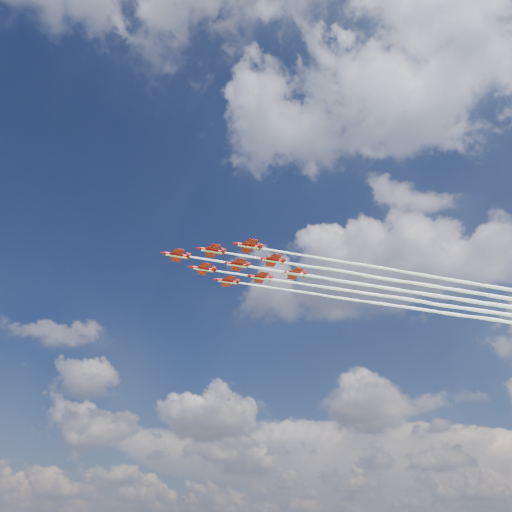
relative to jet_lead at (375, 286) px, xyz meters
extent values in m
cylinder|color=#A50909|center=(-54.75, -50.98, 0.00)|extent=(6.27, 5.94, 1.04)
cone|color=#A50909|center=(-58.22, -54.21, 0.00)|extent=(2.10, 2.06, 1.04)
cone|color=#A50909|center=(-51.48, -47.94, 0.00)|extent=(1.69, 1.67, 0.95)
ellipsoid|color=black|center=(-56.14, -52.27, 0.43)|extent=(2.03, 1.98, 0.68)
cube|color=#A50909|center=(-54.40, -50.65, -0.05)|extent=(8.18, 8.46, 0.13)
cube|color=#A50909|center=(-51.97, -48.39, 0.00)|extent=(3.30, 3.41, 0.11)
cube|color=#A50909|center=(-51.83, -48.26, 0.85)|extent=(1.20, 1.13, 1.71)
cube|color=white|center=(-54.75, -50.98, -0.48)|extent=(5.79, 5.48, 0.11)
cylinder|color=#A50909|center=(-42.53, -48.57, 0.00)|extent=(6.27, 5.94, 1.04)
cone|color=#A50909|center=(-46.00, -51.80, 0.00)|extent=(2.10, 2.06, 1.04)
cone|color=#A50909|center=(-39.26, -45.53, 0.00)|extent=(1.69, 1.67, 0.95)
ellipsoid|color=black|center=(-43.92, -49.86, 0.43)|extent=(2.03, 1.98, 0.68)
cube|color=#A50909|center=(-42.18, -48.24, -0.05)|extent=(8.18, 8.46, 0.13)
cube|color=#A50909|center=(-39.75, -45.98, 0.00)|extent=(3.30, 3.41, 0.11)
cube|color=#A50909|center=(-39.61, -45.85, 0.85)|extent=(1.20, 1.13, 1.71)
cube|color=white|center=(-42.53, -48.57, -0.48)|extent=(5.79, 5.48, 0.11)
cylinder|color=#A50909|center=(-51.48, -38.96, 0.00)|extent=(6.27, 5.94, 1.04)
cone|color=#A50909|center=(-54.95, -42.19, 0.00)|extent=(2.10, 2.06, 1.04)
cone|color=#A50909|center=(-48.21, -35.92, 0.00)|extent=(1.69, 1.67, 0.95)
ellipsoid|color=black|center=(-52.86, -40.25, 0.43)|extent=(2.03, 1.98, 0.68)
cube|color=#A50909|center=(-51.13, -38.63, -0.05)|extent=(8.18, 8.46, 0.13)
cube|color=#A50909|center=(-48.70, -36.37, 0.00)|extent=(3.30, 3.41, 0.11)
cube|color=#A50909|center=(-48.56, -36.24, 0.85)|extent=(1.20, 1.13, 1.71)
cube|color=white|center=(-51.48, -38.96, -0.48)|extent=(5.79, 5.48, 0.11)
cylinder|color=#A50909|center=(-30.30, -46.16, 0.00)|extent=(6.27, 5.94, 1.04)
cone|color=#A50909|center=(-33.78, -49.39, 0.00)|extent=(2.10, 2.06, 1.04)
cone|color=#A50909|center=(-27.04, -43.12, 0.00)|extent=(1.69, 1.67, 0.95)
ellipsoid|color=black|center=(-31.69, -47.45, 0.43)|extent=(2.03, 1.98, 0.68)
cube|color=#A50909|center=(-29.96, -45.83, -0.05)|extent=(8.18, 8.46, 0.13)
cube|color=#A50909|center=(-27.53, -43.57, 0.00)|extent=(3.30, 3.41, 0.11)
cube|color=#A50909|center=(-27.39, -43.44, 0.85)|extent=(1.20, 1.13, 1.71)
cube|color=white|center=(-30.30, -46.16, -0.48)|extent=(5.79, 5.48, 0.11)
cylinder|color=#A50909|center=(-39.25, -36.55, 0.00)|extent=(6.27, 5.94, 1.04)
cone|color=#A50909|center=(-42.73, -39.78, 0.00)|extent=(2.10, 2.06, 1.04)
cone|color=#A50909|center=(-35.99, -33.51, 0.00)|extent=(1.69, 1.67, 0.95)
ellipsoid|color=black|center=(-40.64, -37.84, 0.43)|extent=(2.03, 1.98, 0.68)
cube|color=#A50909|center=(-38.91, -36.22, -0.05)|extent=(8.18, 8.46, 0.13)
cube|color=#A50909|center=(-36.47, -33.96, 0.00)|extent=(3.30, 3.41, 0.11)
cube|color=#A50909|center=(-36.33, -33.83, 0.85)|extent=(1.20, 1.13, 1.71)
cube|color=white|center=(-39.25, -36.55, -0.48)|extent=(5.79, 5.48, 0.11)
cylinder|color=#A50909|center=(-48.20, -26.94, 0.00)|extent=(6.27, 5.94, 1.04)
cone|color=#A50909|center=(-51.67, -30.17, 0.00)|extent=(2.10, 2.06, 1.04)
cone|color=#A50909|center=(-44.94, -23.90, 0.00)|extent=(1.69, 1.67, 0.95)
ellipsoid|color=black|center=(-49.59, -28.23, 0.43)|extent=(2.03, 1.98, 0.68)
cube|color=#A50909|center=(-47.85, -26.61, -0.05)|extent=(8.18, 8.46, 0.13)
cube|color=#A50909|center=(-45.42, -24.35, 0.00)|extent=(3.30, 3.41, 0.11)
cube|color=#A50909|center=(-45.28, -24.22, 0.85)|extent=(1.20, 1.13, 1.71)
cube|color=white|center=(-48.20, -26.94, -0.48)|extent=(5.79, 5.48, 0.11)
cylinder|color=#A50909|center=(-27.03, -34.14, 0.00)|extent=(6.27, 5.94, 1.04)
cone|color=#A50909|center=(-30.50, -37.37, 0.00)|extent=(2.10, 2.06, 1.04)
cone|color=#A50909|center=(-23.76, -31.10, 0.00)|extent=(1.69, 1.67, 0.95)
ellipsoid|color=black|center=(-28.42, -35.43, 0.43)|extent=(2.03, 1.98, 0.68)
cube|color=#A50909|center=(-26.68, -33.81, -0.05)|extent=(8.18, 8.46, 0.13)
cube|color=#A50909|center=(-24.25, -31.55, 0.00)|extent=(3.30, 3.41, 0.11)
cube|color=#A50909|center=(-24.11, -31.42, 0.85)|extent=(1.20, 1.13, 1.71)
cube|color=white|center=(-27.03, -34.14, -0.48)|extent=(5.79, 5.48, 0.11)
cylinder|color=#A50909|center=(-35.98, -24.53, 0.00)|extent=(6.27, 5.94, 1.04)
cone|color=#A50909|center=(-39.45, -27.76, 0.00)|extent=(2.10, 2.06, 1.04)
cone|color=#A50909|center=(-32.71, -21.49, 0.00)|extent=(1.69, 1.67, 0.95)
ellipsoid|color=black|center=(-37.37, -25.82, 0.43)|extent=(2.03, 1.98, 0.68)
cube|color=#A50909|center=(-35.63, -24.20, -0.05)|extent=(8.18, 8.46, 0.13)
cube|color=#A50909|center=(-33.20, -21.94, 0.00)|extent=(3.30, 3.41, 0.11)
cube|color=#A50909|center=(-33.06, -21.81, 0.85)|extent=(1.20, 1.13, 1.71)
cube|color=white|center=(-35.98, -24.53, -0.48)|extent=(5.79, 5.48, 0.11)
cylinder|color=#A50909|center=(-23.76, -22.12, 0.00)|extent=(6.27, 5.94, 1.04)
cone|color=#A50909|center=(-27.23, -25.35, 0.00)|extent=(2.10, 2.06, 1.04)
cone|color=#A50909|center=(-20.49, -19.08, 0.00)|extent=(1.69, 1.67, 0.95)
ellipsoid|color=black|center=(-25.15, -23.41, 0.43)|extent=(2.03, 1.98, 0.68)
cube|color=#A50909|center=(-23.41, -21.80, -0.05)|extent=(8.18, 8.46, 0.13)
cube|color=#A50909|center=(-20.98, -19.53, 0.00)|extent=(3.30, 3.41, 0.11)
cube|color=#A50909|center=(-20.84, -19.40, 0.85)|extent=(1.20, 1.13, 1.71)
cube|color=white|center=(-23.76, -22.12, -0.48)|extent=(5.79, 5.48, 0.11)
camera|label=1|loc=(30.52, -170.06, -84.54)|focal=35.00mm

